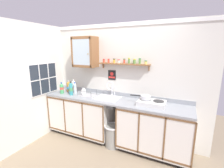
# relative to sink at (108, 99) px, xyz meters

# --- Properties ---
(floor) EXTENTS (5.99, 5.99, 0.00)m
(floor) POSITION_rel_sink_xyz_m (0.13, -0.49, -0.90)
(floor) COLOR gray
(floor) RESTS_ON ground
(back_wall) EXTENTS (3.59, 0.07, 2.40)m
(back_wall) POSITION_rel_sink_xyz_m (0.13, 0.27, 0.31)
(back_wall) COLOR silver
(back_wall) RESTS_ON ground
(side_wall_left) EXTENTS (0.05, 3.54, 2.40)m
(side_wall_left) POSITION_rel_sink_xyz_m (-1.39, -0.72, 0.30)
(side_wall_left) COLOR silver
(side_wall_left) RESTS_ON ground
(lower_cabinet_run) EXTENTS (1.44, 0.58, 0.90)m
(lower_cabinet_run) POSITION_rel_sink_xyz_m (-0.64, -0.04, -0.45)
(lower_cabinet_run) COLOR black
(lower_cabinet_run) RESTS_ON ground
(lower_cabinet_run_right) EXTENTS (1.29, 0.58, 0.90)m
(lower_cabinet_run_right) POSITION_rel_sink_xyz_m (0.97, -0.04, -0.45)
(lower_cabinet_run_right) COLOR black
(lower_cabinet_run_right) RESTS_ON ground
(countertop) EXTENTS (2.95, 0.60, 0.03)m
(countertop) POSITION_rel_sink_xyz_m (0.13, -0.04, 0.01)
(countertop) COLOR gray
(countertop) RESTS_ON lower_cabinet_run
(backsplash) EXTENTS (2.95, 0.02, 0.08)m
(backsplash) POSITION_rel_sink_xyz_m (0.13, 0.24, 0.06)
(backsplash) COLOR gray
(backsplash) RESTS_ON countertop
(sink) EXTENTS (0.49, 0.47, 0.46)m
(sink) POSITION_rel_sink_xyz_m (0.00, 0.00, 0.00)
(sink) COLOR silver
(sink) RESTS_ON countertop
(hot_plate_stove) EXTENTS (0.48, 0.33, 0.09)m
(hot_plate_stove) POSITION_rel_sink_xyz_m (0.89, -0.05, 0.07)
(hot_plate_stove) COLOR silver
(hot_plate_stove) RESTS_ON countertop
(saucepan) EXTENTS (0.37, 0.18, 0.07)m
(saucepan) POSITION_rel_sink_xyz_m (0.77, -0.03, 0.15)
(saucepan) COLOR silver
(saucepan) RESTS_ON hot_plate_stove
(bottle_opaque_white_0) EXTENTS (0.08, 0.08, 0.30)m
(bottle_opaque_white_0) POSITION_rel_sink_xyz_m (-0.92, 0.07, 0.16)
(bottle_opaque_white_0) COLOR white
(bottle_opaque_white_0) RESTS_ON countertop
(bottle_water_blue_1) EXTENTS (0.07, 0.07, 0.23)m
(bottle_water_blue_1) POSITION_rel_sink_xyz_m (-0.90, -0.07, 0.13)
(bottle_water_blue_1) COLOR #8CB7E0
(bottle_water_blue_1) RESTS_ON countertop
(bottle_water_clear_2) EXTENTS (0.07, 0.07, 0.25)m
(bottle_water_clear_2) POSITION_rel_sink_xyz_m (-0.83, 0.01, 0.14)
(bottle_water_clear_2) COLOR silver
(bottle_water_clear_2) RESTS_ON countertop
(bottle_juice_amber_3) EXTENTS (0.08, 0.08, 0.27)m
(bottle_juice_amber_3) POSITION_rel_sink_xyz_m (-1.04, 0.04, 0.14)
(bottle_juice_amber_3) COLOR gold
(bottle_juice_amber_3) RESTS_ON countertop
(bottle_soda_green_4) EXTENTS (0.08, 0.08, 0.25)m
(bottle_soda_green_4) POSITION_rel_sink_xyz_m (-1.08, -0.14, 0.14)
(bottle_soda_green_4) COLOR #4CB266
(bottle_soda_green_4) RESTS_ON countertop
(bottle_detergent_teal_5) EXTENTS (0.08, 0.08, 0.30)m
(bottle_detergent_teal_5) POSITION_rel_sink_xyz_m (-0.81, -0.16, 0.16)
(bottle_detergent_teal_5) COLOR teal
(bottle_detergent_teal_5) RESTS_ON countertop
(dish_rack) EXTENTS (0.36, 0.23, 0.17)m
(dish_rack) POSITION_rel_sink_xyz_m (-0.48, -0.06, 0.05)
(dish_rack) COLOR #B2B2B7
(dish_rack) RESTS_ON countertop
(wall_cabinet) EXTENTS (0.51, 0.32, 0.63)m
(wall_cabinet) POSITION_rel_sink_xyz_m (-0.58, 0.09, 0.93)
(wall_cabinet) COLOR brown
(spice_shelf) EXTENTS (1.04, 0.14, 0.23)m
(spice_shelf) POSITION_rel_sink_xyz_m (0.27, 0.18, 0.72)
(spice_shelf) COLOR brown
(warning_sign) EXTENTS (0.17, 0.01, 0.21)m
(warning_sign) POSITION_rel_sink_xyz_m (-0.02, 0.24, 0.46)
(warning_sign) COLOR black
(window) EXTENTS (0.03, 0.71, 0.67)m
(window) POSITION_rel_sink_xyz_m (-1.36, -0.35, 0.37)
(window) COLOR #262D38
(trash_bin) EXTENTS (0.33, 0.33, 0.45)m
(trash_bin) POSITION_rel_sink_xyz_m (0.20, -0.19, -0.67)
(trash_bin) COLOR gray
(trash_bin) RESTS_ON ground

